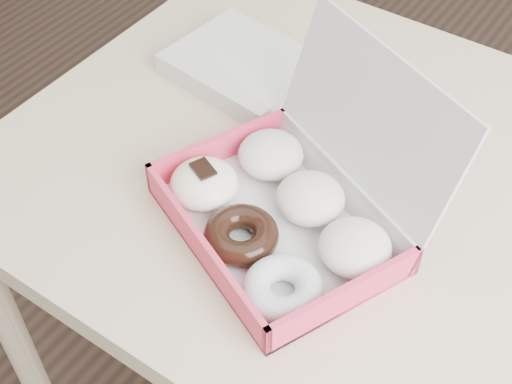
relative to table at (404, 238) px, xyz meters
The scene contains 3 objects.
table is the anchor object (origin of this frame).
donut_box 0.21m from the table, 133.21° to the right, with size 0.40×0.38×0.22m.
newspapers 0.38m from the table, 164.59° to the left, with size 0.23×0.18×0.04m, color white.
Camera 1 is at (0.19, -0.67, 1.48)m, focal length 50.00 mm.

